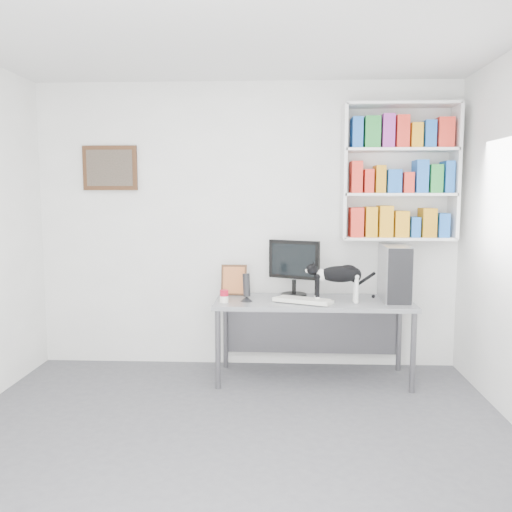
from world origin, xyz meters
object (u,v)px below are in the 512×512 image
(desk, at_px, (313,340))
(pc_tower, at_px, (395,273))
(speaker, at_px, (246,287))
(keyboard, at_px, (303,300))
(soup_can, at_px, (224,296))
(cat, at_px, (338,283))
(monitor, at_px, (294,268))
(leaning_print, at_px, (234,279))
(bookshelf, at_px, (399,172))

(desk, xyz_separation_m, pc_tower, (0.71, 0.03, 0.60))
(pc_tower, height_order, speaker, pc_tower)
(keyboard, height_order, soup_can, soup_can)
(cat, bearing_deg, soup_can, -179.68)
(desk, distance_m, monitor, 0.67)
(monitor, xyz_separation_m, pc_tower, (0.88, -0.17, -0.02))
(keyboard, xyz_separation_m, leaning_print, (-0.63, 0.33, 0.13))
(keyboard, xyz_separation_m, soup_can, (-0.68, -0.02, 0.03))
(desk, xyz_separation_m, speaker, (-0.59, -0.08, 0.49))
(speaker, height_order, leaning_print, leaning_print)
(desk, distance_m, cat, 0.57)
(desk, relative_size, leaning_print, 5.90)
(monitor, xyz_separation_m, leaning_print, (-0.56, 0.01, -0.12))
(monitor, height_order, speaker, monitor)
(soup_can, bearing_deg, cat, 2.32)
(monitor, bearing_deg, keyboard, -52.53)
(pc_tower, relative_size, speaker, 1.91)
(monitor, xyz_separation_m, speaker, (-0.42, -0.28, -0.13))
(leaning_print, distance_m, cat, 0.98)
(bookshelf, xyz_separation_m, cat, (-0.58, -0.39, -0.96))
(bookshelf, relative_size, cat, 2.29)
(bookshelf, xyz_separation_m, speaker, (-1.37, -0.37, -1.00))
(keyboard, relative_size, speaker, 1.96)
(leaning_print, bearing_deg, desk, -14.79)
(bookshelf, height_order, monitor, bookshelf)
(monitor, relative_size, pc_tower, 1.07)
(bookshelf, height_order, pc_tower, bookshelf)
(desk, bearing_deg, bookshelf, 21.24)
(desk, xyz_separation_m, monitor, (-0.17, 0.20, 0.62))
(bookshelf, relative_size, pc_tower, 2.54)
(speaker, distance_m, cat, 0.79)
(monitor, distance_m, soup_can, 0.73)
(cat, bearing_deg, pc_tower, 11.87)
(soup_can, bearing_deg, leaning_print, 80.80)
(bookshelf, relative_size, soup_can, 11.50)
(pc_tower, distance_m, speaker, 1.31)
(desk, relative_size, pc_tower, 3.55)
(desk, relative_size, keyboard, 3.46)
(cat, bearing_deg, monitor, 139.59)
(bookshelf, xyz_separation_m, keyboard, (-0.88, -0.41, -1.11))
(bookshelf, bearing_deg, speaker, -164.89)
(desk, height_order, cat, cat)
(desk, bearing_deg, keyboard, -128.18)
(bookshelf, relative_size, keyboard, 2.48)
(leaning_print, bearing_deg, keyboard, -26.20)
(pc_tower, bearing_deg, leaning_print, 174.05)
(desk, xyz_separation_m, keyboard, (-0.10, -0.12, 0.38))
(leaning_print, xyz_separation_m, soup_can, (-0.06, -0.34, -0.09))
(speaker, bearing_deg, leaning_print, 93.76)
(speaker, bearing_deg, bookshelf, -6.19)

